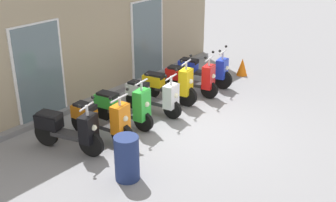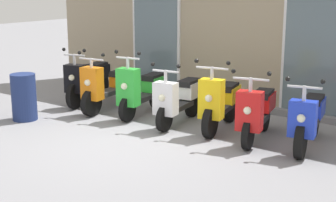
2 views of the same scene
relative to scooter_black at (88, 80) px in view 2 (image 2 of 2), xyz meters
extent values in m
plane|color=gray|center=(2.37, -1.45, -0.49)|extent=(40.00, 40.00, 0.00)
cube|color=gray|center=(2.37, 1.75, 1.50)|extent=(9.40, 0.30, 3.99)
cube|color=slate|center=(2.37, 1.50, -0.43)|extent=(9.40, 0.20, 0.12)
cube|color=silver|center=(0.55, 1.58, 0.66)|extent=(1.30, 0.04, 2.30)
cube|color=slate|center=(0.55, 1.56, 0.66)|extent=(1.18, 0.02, 2.22)
cube|color=silver|center=(4.20, 1.58, 0.66)|extent=(1.30, 0.04, 2.30)
cube|color=slate|center=(4.20, 1.56, 0.66)|extent=(1.18, 0.02, 2.22)
cylinder|color=black|center=(0.14, -0.51, -0.22)|extent=(0.24, 0.54, 0.53)
cylinder|color=black|center=(-0.15, 0.54, -0.22)|extent=(0.24, 0.54, 0.53)
cube|color=#2D2D30|center=(0.00, 0.01, -0.12)|extent=(0.43, 0.72, 0.09)
cube|color=black|center=(0.13, -0.47, 0.11)|extent=(0.43, 0.33, 0.56)
sphere|color=#F2EFCC|center=(0.17, -0.60, 0.15)|extent=(0.12, 0.12, 0.12)
cube|color=black|center=(-0.12, 0.44, 0.09)|extent=(0.43, 0.58, 0.28)
cube|color=black|center=(-0.11, 0.40, 0.23)|extent=(0.38, 0.53, 0.11)
cylinder|color=silver|center=(0.13, -0.47, 0.49)|extent=(0.06, 0.06, 0.23)
cylinder|color=silver|center=(0.13, -0.47, 0.58)|extent=(0.45, 0.16, 0.04)
sphere|color=black|center=(0.35, -0.41, 0.68)|extent=(0.07, 0.07, 0.07)
sphere|color=black|center=(-0.09, -0.53, 0.68)|extent=(0.07, 0.07, 0.07)
cylinder|color=black|center=(0.81, -0.72, -0.23)|extent=(0.18, 0.52, 0.51)
cylinder|color=black|center=(0.67, 0.40, -0.23)|extent=(0.18, 0.52, 0.51)
cube|color=#2D2D30|center=(0.74, -0.16, -0.13)|extent=(0.34, 0.73, 0.09)
cube|color=orange|center=(0.80, -0.68, 0.13)|extent=(0.41, 0.28, 0.61)
sphere|color=#F2EFCC|center=(0.82, -0.80, 0.17)|extent=(0.12, 0.12, 0.12)
cube|color=orange|center=(0.69, 0.31, 0.04)|extent=(0.36, 0.55, 0.28)
cube|color=black|center=(0.69, 0.27, 0.18)|extent=(0.32, 0.51, 0.11)
cylinder|color=silver|center=(0.80, -0.68, 0.51)|extent=(0.06, 0.06, 0.19)
cylinder|color=silver|center=(0.80, -0.68, 0.59)|extent=(0.55, 0.10, 0.04)
sphere|color=black|center=(1.07, -0.64, 0.69)|extent=(0.07, 0.07, 0.07)
sphere|color=black|center=(0.53, -0.71, 0.69)|extent=(0.07, 0.07, 0.07)
cylinder|color=black|center=(1.59, -0.59, -0.26)|extent=(0.17, 0.47, 0.46)
cylinder|color=black|center=(1.42, 0.50, -0.26)|extent=(0.17, 0.47, 0.46)
cube|color=#2D2D30|center=(1.51, -0.05, -0.16)|extent=(0.37, 0.72, 0.09)
cube|color=green|center=(1.59, -0.55, 0.14)|extent=(0.41, 0.30, 0.68)
sphere|color=#F2EFCC|center=(1.61, -0.68, 0.18)|extent=(0.12, 0.12, 0.12)
cube|color=green|center=(1.43, 0.40, 0.03)|extent=(0.38, 0.56, 0.28)
cube|color=black|center=(1.44, 0.36, 0.17)|extent=(0.33, 0.52, 0.11)
cylinder|color=silver|center=(1.59, -0.55, 0.57)|extent=(0.06, 0.06, 0.23)
cylinder|color=silver|center=(1.59, -0.55, 0.66)|extent=(0.47, 0.11, 0.04)
sphere|color=black|center=(1.82, -0.51, 0.76)|extent=(0.07, 0.07, 0.07)
sphere|color=black|center=(1.36, -0.59, 0.76)|extent=(0.07, 0.07, 0.07)
cylinder|color=black|center=(2.50, -0.68, -0.26)|extent=(0.16, 0.46, 0.45)
cylinder|color=black|center=(2.34, 0.39, -0.26)|extent=(0.16, 0.46, 0.45)
cube|color=#2D2D30|center=(2.42, -0.14, -0.16)|extent=(0.36, 0.70, 0.09)
cube|color=white|center=(2.49, -0.64, 0.07)|extent=(0.41, 0.29, 0.55)
sphere|color=#F2EFCC|center=(2.51, -0.77, 0.11)|extent=(0.12, 0.12, 0.12)
cube|color=white|center=(2.35, 0.29, 0.05)|extent=(0.37, 0.56, 0.28)
cube|color=black|center=(2.36, 0.25, 0.19)|extent=(0.33, 0.51, 0.11)
cylinder|color=silver|center=(2.49, -0.64, 0.44)|extent=(0.06, 0.06, 0.23)
cylinder|color=silver|center=(2.49, -0.64, 0.54)|extent=(0.48, 0.11, 0.04)
sphere|color=black|center=(2.73, -0.60, 0.64)|extent=(0.07, 0.07, 0.07)
sphere|color=black|center=(2.26, -0.68, 0.64)|extent=(0.07, 0.07, 0.07)
cylinder|color=black|center=(3.30, -0.51, -0.23)|extent=(0.23, 0.52, 0.51)
cylinder|color=black|center=(3.08, 0.52, -0.23)|extent=(0.23, 0.52, 0.51)
cube|color=#2D2D30|center=(3.19, 0.00, -0.13)|extent=(0.39, 0.69, 0.09)
cube|color=yellow|center=(3.29, -0.47, 0.15)|extent=(0.42, 0.32, 0.64)
sphere|color=#F2EFCC|center=(3.32, -0.60, 0.19)|extent=(0.12, 0.12, 0.12)
cube|color=yellow|center=(3.10, 0.42, 0.04)|extent=(0.40, 0.57, 0.28)
cube|color=black|center=(3.11, 0.38, 0.18)|extent=(0.36, 0.52, 0.11)
cylinder|color=silver|center=(3.29, -0.47, 0.56)|extent=(0.06, 0.06, 0.22)
cylinder|color=silver|center=(3.29, -0.47, 0.65)|extent=(0.53, 0.15, 0.04)
sphere|color=black|center=(3.55, -0.41, 0.75)|extent=(0.07, 0.07, 0.07)
sphere|color=black|center=(3.03, -0.53, 0.75)|extent=(0.07, 0.07, 0.07)
cylinder|color=black|center=(4.07, -0.66, -0.26)|extent=(0.20, 0.47, 0.45)
cylinder|color=black|center=(3.83, 0.37, -0.26)|extent=(0.20, 0.47, 0.45)
cube|color=#2D2D30|center=(3.95, -0.14, -0.16)|extent=(0.40, 0.70, 0.09)
cube|color=red|center=(4.06, -0.62, 0.10)|extent=(0.42, 0.32, 0.60)
sphere|color=#F2EFCC|center=(4.09, -0.75, 0.14)|extent=(0.12, 0.12, 0.12)
cube|color=red|center=(3.85, 0.28, 0.04)|extent=(0.41, 0.57, 0.28)
cube|color=black|center=(3.86, 0.24, 0.18)|extent=(0.36, 0.53, 0.11)
cylinder|color=silver|center=(4.06, -0.62, 0.49)|extent=(0.06, 0.06, 0.23)
cylinder|color=silver|center=(4.06, -0.62, 0.59)|extent=(0.53, 0.16, 0.04)
sphere|color=black|center=(4.32, -0.56, 0.69)|extent=(0.07, 0.07, 0.07)
sphere|color=black|center=(3.80, -0.69, 0.69)|extent=(0.07, 0.07, 0.07)
cylinder|color=black|center=(4.87, -0.57, -0.23)|extent=(0.22, 0.53, 0.52)
cylinder|color=black|center=(4.62, 0.56, -0.23)|extent=(0.22, 0.53, 0.52)
cube|color=#2D2D30|center=(4.74, -0.01, -0.13)|extent=(0.40, 0.75, 0.09)
cube|color=#1E38C6|center=(4.86, -0.53, 0.09)|extent=(0.42, 0.31, 0.52)
sphere|color=#F2EFCC|center=(4.89, -0.66, 0.13)|extent=(0.12, 0.12, 0.12)
cube|color=#1E38C6|center=(4.64, 0.46, 0.02)|extent=(0.40, 0.57, 0.28)
cube|color=black|center=(4.65, 0.42, 0.16)|extent=(0.36, 0.52, 0.11)
cylinder|color=silver|center=(4.86, -0.53, 0.45)|extent=(0.06, 0.06, 0.24)
cylinder|color=silver|center=(4.86, -0.53, 0.55)|extent=(0.48, 0.14, 0.04)
sphere|color=black|center=(5.09, -0.48, 0.65)|extent=(0.07, 0.07, 0.07)
sphere|color=black|center=(4.62, -0.58, 0.65)|extent=(0.07, 0.07, 0.07)
cylinder|color=navy|center=(0.01, -1.62, -0.06)|extent=(0.45, 0.45, 0.85)
camera|label=1|loc=(-4.65, -6.36, 3.90)|focal=45.78mm
camera|label=2|loc=(7.50, -7.26, 2.03)|focal=54.42mm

